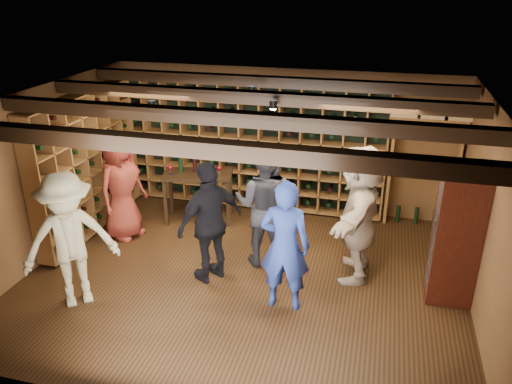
% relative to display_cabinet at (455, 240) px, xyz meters
% --- Properties ---
extents(ground, '(6.00, 6.00, 0.00)m').
position_rel_display_cabinet_xyz_m(ground, '(-2.71, -0.20, -0.86)').
color(ground, '#331E0E').
rests_on(ground, ground).
extents(room_shell, '(6.00, 6.00, 6.00)m').
position_rel_display_cabinet_xyz_m(room_shell, '(-2.71, -0.15, 1.56)').
color(room_shell, brown).
rests_on(room_shell, ground).
extents(wine_rack_back, '(4.65, 0.30, 2.20)m').
position_rel_display_cabinet_xyz_m(wine_rack_back, '(-3.24, 2.13, 0.29)').
color(wine_rack_back, brown).
rests_on(wine_rack_back, ground).
extents(wine_rack_left, '(0.30, 2.65, 2.20)m').
position_rel_display_cabinet_xyz_m(wine_rack_left, '(-5.54, 0.62, 0.29)').
color(wine_rack_left, brown).
rests_on(wine_rack_left, ground).
extents(crate_shelf, '(1.20, 0.32, 2.07)m').
position_rel_display_cabinet_xyz_m(crate_shelf, '(-0.31, 2.12, 0.71)').
color(crate_shelf, brown).
rests_on(crate_shelf, ground).
extents(display_cabinet, '(0.55, 0.50, 1.75)m').
position_rel_display_cabinet_xyz_m(display_cabinet, '(0.00, 0.00, 0.00)').
color(display_cabinet, '#39120B').
rests_on(display_cabinet, ground).
extents(man_blue_shirt, '(0.63, 0.42, 1.73)m').
position_rel_display_cabinet_xyz_m(man_blue_shirt, '(-2.04, -0.71, 0.01)').
color(man_blue_shirt, navy).
rests_on(man_blue_shirt, ground).
extents(man_grey_suit, '(0.92, 0.72, 1.85)m').
position_rel_display_cabinet_xyz_m(man_grey_suit, '(-2.53, 0.26, 0.07)').
color(man_grey_suit, black).
rests_on(man_grey_suit, ground).
extents(guest_red_floral, '(0.77, 0.98, 1.76)m').
position_rel_display_cabinet_xyz_m(guest_red_floral, '(-4.91, 0.50, 0.02)').
color(guest_red_floral, maroon).
rests_on(guest_red_floral, ground).
extents(guest_woman_black, '(0.93, 1.06, 1.72)m').
position_rel_display_cabinet_xyz_m(guest_woman_black, '(-3.14, -0.33, 0.00)').
color(guest_woman_black, black).
rests_on(guest_woman_black, ground).
extents(guest_khaki, '(1.31, 1.25, 1.79)m').
position_rel_display_cabinet_xyz_m(guest_khaki, '(-4.63, -1.30, 0.04)').
color(guest_khaki, tan).
rests_on(guest_khaki, ground).
extents(guest_beige, '(0.62, 1.79, 1.91)m').
position_rel_display_cabinet_xyz_m(guest_beige, '(-1.22, 0.27, 0.10)').
color(guest_beige, tan).
rests_on(guest_beige, ground).
extents(tasting_table, '(1.24, 0.81, 1.14)m').
position_rel_display_cabinet_xyz_m(tasting_table, '(-3.96, 1.34, -0.09)').
color(tasting_table, black).
rests_on(tasting_table, ground).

